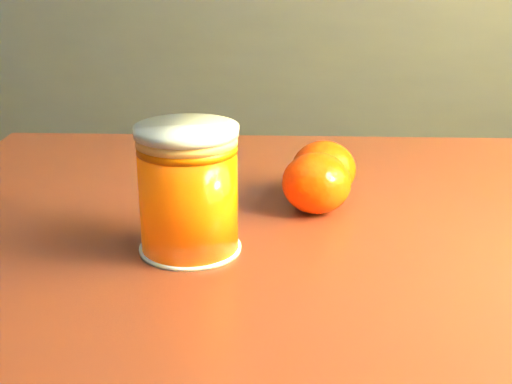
# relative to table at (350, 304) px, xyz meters

# --- Properties ---
(kitchen_counter) EXTENTS (3.15, 0.60, 0.90)m
(kitchen_counter) POSITION_rel_table_xyz_m (-0.87, 1.32, -0.15)
(kitchen_counter) COLOR #4F5054
(kitchen_counter) RESTS_ON ground
(table) EXTENTS (1.02, 0.80, 0.69)m
(table) POSITION_rel_table_xyz_m (0.00, 0.00, 0.00)
(table) COLOR maroon
(table) RESTS_ON ground
(juice_glass) EXTENTS (0.09, 0.09, 0.11)m
(juice_glass) POSITION_rel_table_xyz_m (-0.14, -0.09, 0.14)
(juice_glass) COLOR #FF5405
(juice_glass) RESTS_ON table
(orange_front) EXTENTS (0.08, 0.08, 0.06)m
(orange_front) POSITION_rel_table_xyz_m (-0.04, 0.03, 0.12)
(orange_front) COLOR #FF4005
(orange_front) RESTS_ON table
(orange_back) EXTENTS (0.09, 0.09, 0.06)m
(orange_back) POSITION_rel_table_xyz_m (-0.04, 0.07, 0.12)
(orange_back) COLOR #FF4005
(orange_back) RESTS_ON table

